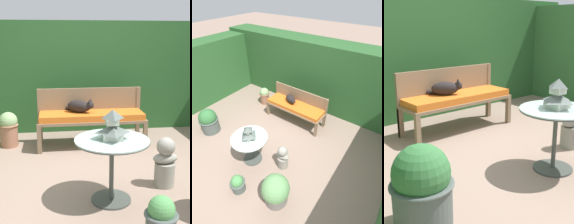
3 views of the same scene
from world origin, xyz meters
TOP-DOWN VIEW (x-y plane):
  - ground at (0.00, 0.00)m, footprint 30.00×30.00m
  - foliage_hedge_back at (0.00, 2.34)m, footprint 6.40×0.78m
  - foliage_hedge_left at (-2.85, 0.17)m, footprint 0.70×3.55m
  - garden_bench at (0.00, 1.15)m, footprint 1.58×0.50m
  - bench_backrest at (0.00, 1.38)m, footprint 1.58×0.06m
  - cat at (-0.17, 1.19)m, footprint 0.41×0.38m
  - patio_table at (0.00, -0.48)m, footprint 0.73×0.73m
  - pagoda_birdhouse at (0.00, -0.48)m, footprint 0.26×0.26m
  - garden_bust at (0.64, -0.23)m, footprint 0.30×0.22m
  - potted_plant_bench_left at (-1.22, 1.30)m, footprint 0.29×0.29m
  - potted_plant_bench_right at (0.97, -0.87)m, footprint 0.48×0.48m
  - potted_plant_table_far at (-1.50, -0.46)m, footprint 0.46×0.46m
  - potted_plant_table_near at (0.29, -1.12)m, footprint 0.28×0.28m

SIDE VIEW (x-z plane):
  - ground at x=0.00m, z-range 0.00..0.00m
  - potted_plant_table_near at x=0.29m, z-range -0.01..0.36m
  - garden_bust at x=0.64m, z-range -0.01..0.54m
  - potted_plant_bench_left at x=-1.22m, z-range 0.01..0.54m
  - potted_plant_bench_right at x=0.97m, z-range -0.01..0.59m
  - potted_plant_table_far at x=-1.50m, z-range -0.01..0.64m
  - garden_bench at x=0.00m, z-range 0.18..0.70m
  - patio_table at x=0.00m, z-range 0.19..0.83m
  - cat at x=-0.17m, z-range 0.50..0.71m
  - bench_backrest at x=0.00m, z-range 0.19..1.04m
  - pagoda_birdhouse at x=0.00m, z-range 0.62..0.91m
  - foliage_hedge_left at x=-2.85m, z-range 0.00..1.77m
  - foliage_hedge_back at x=0.00m, z-range 0.00..1.86m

